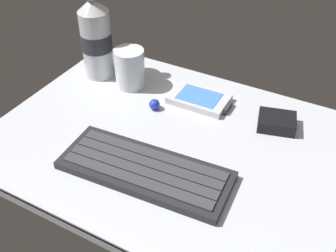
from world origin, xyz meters
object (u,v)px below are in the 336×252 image
(charger_block, at_px, (277,122))
(handheld_device, at_px, (199,99))
(trackball_mouse, at_px, (154,104))
(keyboard, at_px, (145,170))
(juice_cup, at_px, (130,70))
(water_bottle, at_px, (96,38))

(charger_block, bearing_deg, handheld_device, 178.39)
(handheld_device, bearing_deg, trackball_mouse, -136.62)
(keyboard, height_order, juice_cup, juice_cup)
(handheld_device, xyz_separation_m, trackball_mouse, (-0.07, -0.07, 0.00))
(juice_cup, distance_m, water_bottle, 0.10)
(keyboard, relative_size, juice_cup, 3.49)
(juice_cup, bearing_deg, handheld_device, 4.94)
(keyboard, xyz_separation_m, handheld_device, (-0.01, 0.23, -0.00))
(water_bottle, bearing_deg, charger_block, 0.45)
(handheld_device, bearing_deg, water_bottle, -178.16)
(keyboard, bearing_deg, handheld_device, 92.06)
(juice_cup, height_order, charger_block, juice_cup)
(keyboard, distance_m, handheld_device, 0.23)
(keyboard, bearing_deg, charger_block, 55.30)
(juice_cup, relative_size, charger_block, 1.21)
(handheld_device, distance_m, water_bottle, 0.26)
(charger_block, distance_m, trackball_mouse, 0.24)
(charger_block, xyz_separation_m, trackball_mouse, (-0.23, -0.06, -0.00))
(keyboard, distance_m, trackball_mouse, 0.18)
(handheld_device, distance_m, charger_block, 0.16)
(juice_cup, bearing_deg, trackball_mouse, -29.92)
(keyboard, height_order, water_bottle, water_bottle)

